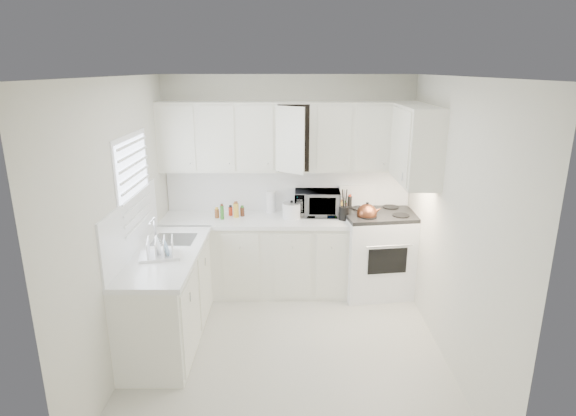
{
  "coord_description": "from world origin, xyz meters",
  "views": [
    {
      "loc": [
        0.01,
        -4.07,
        2.67
      ],
      "look_at": [
        0.0,
        0.7,
        1.25
      ],
      "focal_mm": 29.46,
      "sensor_mm": 36.0,
      "label": 1
    }
  ],
  "objects_px": {
    "stove": "(378,241)",
    "rice_cooker": "(292,209)",
    "dish_rack": "(159,247)",
    "tea_kettle": "(367,212)",
    "microwave": "(317,200)",
    "utensil_crock": "(344,204)"
  },
  "relations": [
    {
      "from": "stove",
      "to": "rice_cooker",
      "type": "distance_m",
      "value": 1.12
    },
    {
      "from": "stove",
      "to": "dish_rack",
      "type": "relative_size",
      "value": 3.52
    },
    {
      "from": "tea_kettle",
      "to": "microwave",
      "type": "bearing_deg",
      "value": 162.62
    },
    {
      "from": "stove",
      "to": "rice_cooker",
      "type": "relative_size",
      "value": 6.05
    },
    {
      "from": "utensil_crock",
      "to": "stove",
      "type": "bearing_deg",
      "value": 8.62
    },
    {
      "from": "tea_kettle",
      "to": "dish_rack",
      "type": "relative_size",
      "value": 0.77
    },
    {
      "from": "tea_kettle",
      "to": "microwave",
      "type": "relative_size",
      "value": 0.53
    },
    {
      "from": "microwave",
      "to": "dish_rack",
      "type": "relative_size",
      "value": 1.46
    },
    {
      "from": "dish_rack",
      "to": "rice_cooker",
      "type": "bearing_deg",
      "value": 31.69
    },
    {
      "from": "utensil_crock",
      "to": "dish_rack",
      "type": "bearing_deg",
      "value": -148.54
    },
    {
      "from": "stove",
      "to": "tea_kettle",
      "type": "distance_m",
      "value": 0.48
    },
    {
      "from": "tea_kettle",
      "to": "dish_rack",
      "type": "height_order",
      "value": "tea_kettle"
    },
    {
      "from": "tea_kettle",
      "to": "dish_rack",
      "type": "distance_m",
      "value": 2.37
    },
    {
      "from": "microwave",
      "to": "dish_rack",
      "type": "distance_m",
      "value": 2.07
    },
    {
      "from": "utensil_crock",
      "to": "dish_rack",
      "type": "distance_m",
      "value": 2.19
    },
    {
      "from": "stove",
      "to": "microwave",
      "type": "relative_size",
      "value": 2.41
    },
    {
      "from": "tea_kettle",
      "to": "rice_cooker",
      "type": "bearing_deg",
      "value": 179.82
    },
    {
      "from": "tea_kettle",
      "to": "stove",
      "type": "bearing_deg",
      "value": 52.32
    },
    {
      "from": "stove",
      "to": "dish_rack",
      "type": "bearing_deg",
      "value": -160.38
    },
    {
      "from": "microwave",
      "to": "utensil_crock",
      "type": "distance_m",
      "value": 0.37
    },
    {
      "from": "tea_kettle",
      "to": "microwave",
      "type": "distance_m",
      "value": 0.64
    },
    {
      "from": "tea_kettle",
      "to": "rice_cooker",
      "type": "relative_size",
      "value": 1.33
    }
  ]
}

